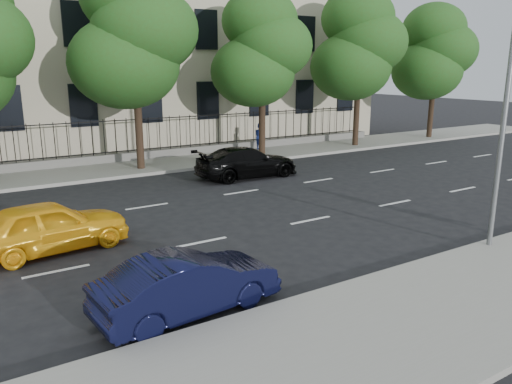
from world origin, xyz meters
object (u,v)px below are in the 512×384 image
Objects in this scene: yellow_taxi at (49,226)px; black_sedan at (247,162)px; street_light at (492,59)px; navy_sedan at (188,284)px.

yellow_taxi reaches higher than black_sedan.
yellow_taxi is 0.87× the size of black_sedan.
street_light is 2.07× the size of navy_sedan.
black_sedan is at bearing -67.92° from yellow_taxi.
street_light reaches higher than navy_sedan.
black_sedan reaches higher than navy_sedan.
street_light is at bearing -99.04° from navy_sedan.
navy_sedan is (-8.61, 0.57, -4.51)m from street_light.
yellow_taxi is at bearing 150.51° from street_light.
black_sedan is (7.76, 10.48, 0.06)m from navy_sedan.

